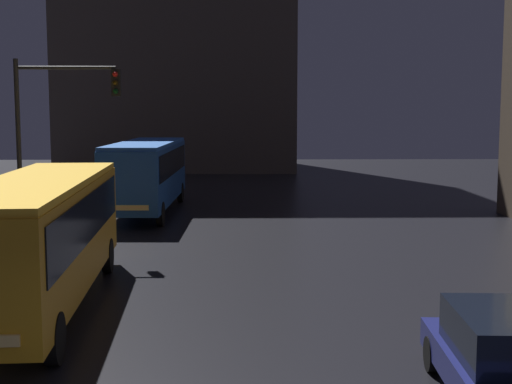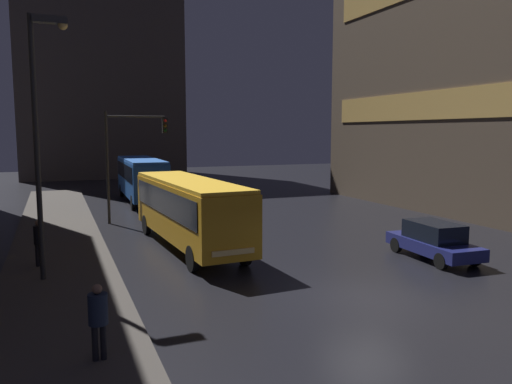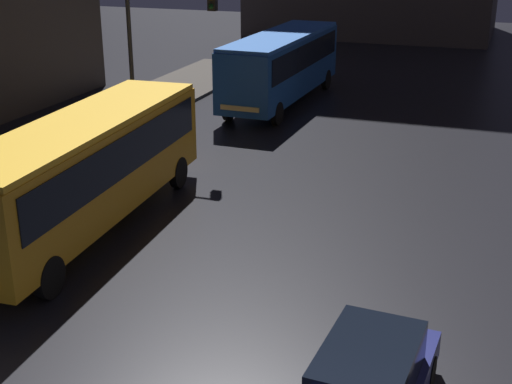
{
  "view_description": "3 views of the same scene",
  "coord_description": "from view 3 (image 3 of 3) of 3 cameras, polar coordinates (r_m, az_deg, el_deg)",
  "views": [
    {
      "loc": [
        1.25,
        -7.73,
        4.73
      ],
      "look_at": [
        1.7,
        12.29,
        2.41
      ],
      "focal_mm": 50.0,
      "sensor_mm": 36.0,
      "label": 1
    },
    {
      "loc": [
        -9.0,
        -12.85,
        5.23
      ],
      "look_at": [
        0.76,
        11.27,
        2.1
      ],
      "focal_mm": 35.0,
      "sensor_mm": 36.0,
      "label": 2
    },
    {
      "loc": [
        7.04,
        -6.79,
        7.94
      ],
      "look_at": [
        1.23,
        9.42,
        1.49
      ],
      "focal_mm": 50.0,
      "sensor_mm": 36.0,
      "label": 3
    }
  ],
  "objects": [
    {
      "name": "traffic_light_main",
      "position": [
        26.47,
        -7.8,
        12.58
      ],
      "size": [
        3.56,
        0.35,
        6.42
      ],
      "color": "#2D2D2D",
      "rests_on": "ground"
    },
    {
      "name": "bus_far",
      "position": [
        33.76,
        2.1,
        10.43
      ],
      "size": [
        2.7,
        10.51,
        3.27
      ],
      "rotation": [
        0.0,
        0.0,
        3.12
      ],
      "color": "#194793",
      "rests_on": "ground"
    },
    {
      "name": "bus_near",
      "position": [
        19.82,
        -13.48,
        2.3
      ],
      "size": [
        2.93,
        10.57,
        3.12
      ],
      "rotation": [
        0.0,
        0.0,
        3.2
      ],
      "color": "orange",
      "rests_on": "ground"
    }
  ]
}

